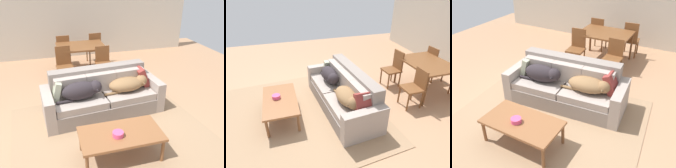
# 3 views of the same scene
# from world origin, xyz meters

# --- Properties ---
(ground_plane) EXTENTS (10.00, 10.00, 0.00)m
(ground_plane) POSITION_xyz_m (0.00, 0.00, 0.00)
(ground_plane) COLOR tan
(area_rug) EXTENTS (3.54, 3.38, 0.01)m
(area_rug) POSITION_xyz_m (0.21, -0.56, 0.01)
(area_rug) COLOR #A07C5B
(area_rug) RESTS_ON ground
(couch) EXTENTS (2.32, 1.04, 0.87)m
(couch) POSITION_xyz_m (0.20, 0.34, 0.34)
(couch) COLOR gray
(couch) RESTS_ON ground
(dog_on_left_cushion) EXTENTS (0.84, 0.37, 0.33)m
(dog_on_left_cushion) POSITION_xyz_m (-0.20, 0.15, 0.61)
(dog_on_left_cushion) COLOR #2B2528
(dog_on_left_cushion) RESTS_ON couch
(dog_on_right_cushion) EXTENTS (0.89, 0.46, 0.28)m
(dog_on_right_cushion) POSITION_xyz_m (0.71, 0.25, 0.57)
(dog_on_right_cushion) COLOR olive
(dog_on_right_cushion) RESTS_ON couch
(throw_pillow_by_left_arm) EXTENTS (0.21, 0.37, 0.38)m
(throw_pillow_by_left_arm) POSITION_xyz_m (-0.66, 0.31, 0.60)
(throw_pillow_by_left_arm) COLOR #ACB294
(throw_pillow_by_left_arm) RESTS_ON couch
(throw_pillow_by_right_arm) EXTENTS (0.28, 0.40, 0.41)m
(throw_pillow_by_right_arm) POSITION_xyz_m (1.05, 0.46, 0.62)
(throw_pillow_by_right_arm) COLOR maroon
(throw_pillow_by_right_arm) RESTS_ON couch
(coffee_table) EXTENTS (1.20, 0.65, 0.43)m
(coffee_table) POSITION_xyz_m (0.16, -0.98, 0.38)
(coffee_table) COLOR brown
(coffee_table) RESTS_ON ground
(bowl_on_coffee_table) EXTENTS (0.16, 0.16, 0.07)m
(bowl_on_coffee_table) POSITION_xyz_m (0.10, -1.04, 0.46)
(bowl_on_coffee_table) COLOR #EA4C7F
(bowl_on_coffee_table) RESTS_ON coffee_table
(dining_table) EXTENTS (1.26, 0.96, 0.77)m
(dining_table) POSITION_xyz_m (0.13, 2.46, 0.70)
(dining_table) COLOR brown
(dining_table) RESTS_ON ground
(dining_chair_near_left) EXTENTS (0.43, 0.43, 0.92)m
(dining_chair_near_left) POSITION_xyz_m (-0.37, 1.89, 0.50)
(dining_chair_near_left) COLOR brown
(dining_chair_near_left) RESTS_ON ground
(dining_chair_near_right) EXTENTS (0.40, 0.40, 0.86)m
(dining_chair_near_right) POSITION_xyz_m (0.60, 1.82, 0.49)
(dining_chair_near_right) COLOR brown
(dining_chair_near_right) RESTS_ON ground
(dining_chair_far_left) EXTENTS (0.40, 0.40, 0.94)m
(dining_chair_far_left) POSITION_xyz_m (-0.29, 3.04, 0.52)
(dining_chair_far_left) COLOR brown
(dining_chair_far_left) RESTS_ON ground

